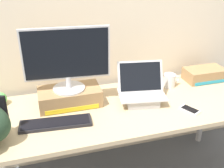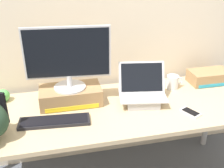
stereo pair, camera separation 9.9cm
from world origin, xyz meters
name	(u,v)px [view 2 (the right image)]	position (x,y,z in m)	size (l,w,h in m)	color
back_wall	(98,7)	(0.00, 0.46, 1.30)	(7.00, 0.10, 2.60)	beige
desk	(112,115)	(0.00, 0.00, 0.65)	(2.05, 0.71, 0.71)	tan
toner_box_yellow	(71,95)	(-0.27, 0.13, 0.77)	(0.42, 0.23, 0.12)	#9E7A51
desktop_monitor	(68,58)	(-0.27, 0.13, 1.05)	(0.56, 0.22, 0.43)	silver
open_laptop	(142,95)	(0.22, 0.02, 0.77)	(0.35, 0.28, 0.27)	#ADADB2
external_keyboard	(55,121)	(-0.39, -0.10, 0.72)	(0.45, 0.16, 0.02)	black
coffee_mug	(173,82)	(0.52, 0.18, 0.76)	(0.13, 0.09, 0.10)	silver
cell_phone	(191,112)	(0.49, -0.18, 0.72)	(0.12, 0.15, 0.01)	silver
plush_toy	(3,96)	(-0.73, 0.26, 0.75)	(0.09, 0.09, 0.09)	#56B256
toner_box_cyan	(209,77)	(0.85, 0.21, 0.76)	(0.32, 0.18, 0.10)	#9E7A51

